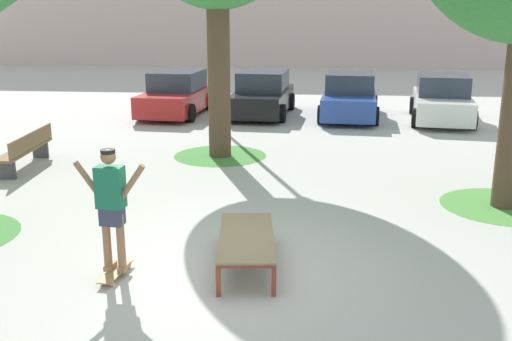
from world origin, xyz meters
name	(u,v)px	position (x,y,z in m)	size (l,w,h in m)	color
ground_plane	(225,267)	(0.00, 0.00, 0.00)	(120.00, 120.00, 0.00)	#B7B5AD
skate_box	(246,239)	(0.30, 0.08, 0.41)	(0.95, 1.97, 0.46)	brown
skateboard	(116,271)	(-1.43, -0.44, 0.08)	(0.28, 0.82, 0.09)	#9E754C
skater	(111,202)	(-1.43, -0.44, 1.07)	(1.00, 0.31, 1.69)	#8E6647
grass_patch_near_right	(503,206)	(4.77, 3.15, 0.00)	(2.28, 2.28, 0.01)	#519342
grass_patch_mid_back	(220,155)	(-1.05, 6.59, 0.00)	(2.30, 2.30, 0.01)	#47893D
car_red	(177,95)	(-3.44, 12.49, 0.69)	(2.17, 4.32, 1.50)	red
car_black	(263,95)	(-0.48, 12.69, 0.69)	(2.17, 4.32, 1.50)	black
car_blue	(350,97)	(2.48, 12.44, 0.69)	(2.18, 4.33, 1.50)	#28479E
car_white	(442,100)	(5.44, 12.05, 0.69)	(2.33, 4.39, 1.50)	silver
park_bench	(26,149)	(-5.30, 5.03, 0.45)	(0.59, 2.42, 0.83)	brown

